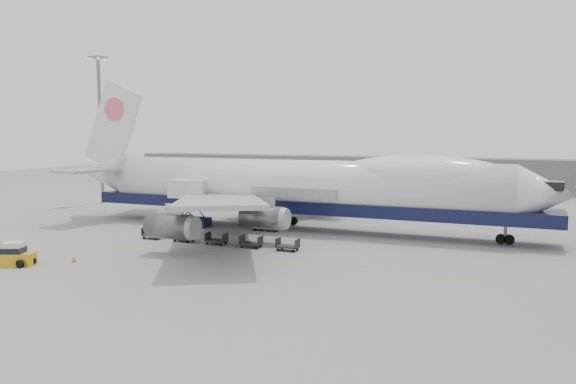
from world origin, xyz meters
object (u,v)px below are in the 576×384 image
at_px(baggage_tug, 16,255).
at_px(ground_worker, 0,254).
at_px(airliner, 301,186).
at_px(catering_truck, 189,200).

height_order(baggage_tug, ground_worker, baggage_tug).
relative_size(airliner, catering_truck, 10.87).
bearing_deg(catering_truck, baggage_tug, -101.38).
bearing_deg(airliner, baggage_tug, -121.01).
bearing_deg(ground_worker, airliner, -47.79).
xyz_separation_m(catering_truck, ground_worker, (-4.55, -25.25, -2.49)).
relative_size(catering_truck, baggage_tug, 1.83).
height_order(airliner, baggage_tug, airliner).
bearing_deg(catering_truck, ground_worker, -105.53).
distance_m(catering_truck, baggage_tug, 25.36).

